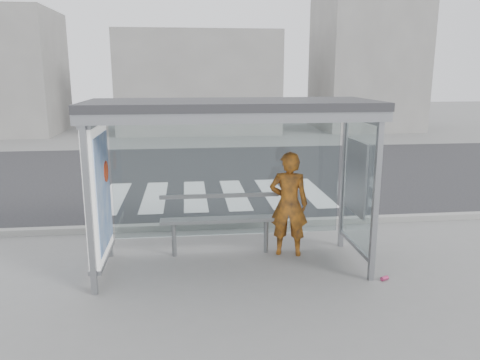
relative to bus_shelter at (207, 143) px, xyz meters
name	(u,v)px	position (x,y,z in m)	size (l,w,h in m)	color
ground	(233,267)	(0.37, -0.06, -1.98)	(80.00, 80.00, 0.00)	slate
road	(210,174)	(0.37, 6.94, -1.98)	(30.00, 10.00, 0.01)	#242427
curb	(223,225)	(0.37, 1.89, -1.92)	(30.00, 0.18, 0.12)	gray
crosswalk	(215,195)	(0.37, 4.44, -1.98)	(5.55, 3.00, 0.00)	silver
bus_shelter	(207,143)	(0.00, 0.00, 0.00)	(4.25, 1.65, 2.62)	gray
building_center	(198,82)	(0.37, 17.94, 0.52)	(8.00, 5.00, 5.00)	gray
building_right	(366,63)	(9.37, 17.94, 1.52)	(5.00, 5.00, 7.00)	gray
person	(289,204)	(1.36, 0.38, -1.10)	(0.65, 0.42, 1.77)	orange
bench	(220,220)	(0.23, 0.52, -1.38)	(2.01, 0.25, 1.04)	slate
soda_can	(385,278)	(2.57, -0.80, -1.95)	(0.07, 0.07, 0.12)	#C3396C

